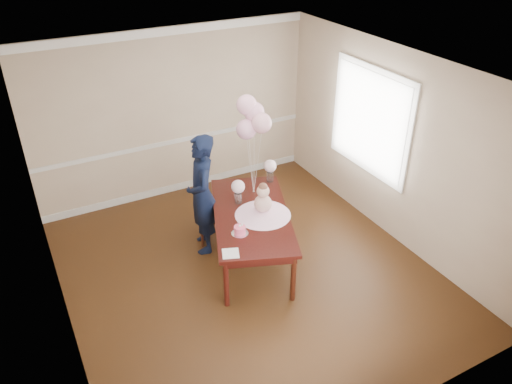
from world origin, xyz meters
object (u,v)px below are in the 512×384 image
object	(u,v)px
dining_table_top	(251,215)
dining_chair_seat	(211,216)
birthday_cake	(240,230)
woman	(202,195)

from	to	relation	value
dining_table_top	dining_chair_seat	bearing A→B (deg)	135.49
dining_table_top	birthday_cake	size ratio (longest dim) A/B	13.33
dining_chair_seat	woman	world-z (taller)	woman
birthday_cake	woman	xyz separation A→B (m)	(-0.13, 0.87, 0.08)
dining_table_top	woman	bearing A→B (deg)	151.92
dining_table_top	woman	distance (m)	0.73
dining_chair_seat	woman	bearing A→B (deg)	-126.31
dining_chair_seat	birthday_cake	bearing A→B (deg)	-75.86
woman	dining_table_top	bearing A→B (deg)	57.07
dining_table_top	dining_chair_seat	distance (m)	0.79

